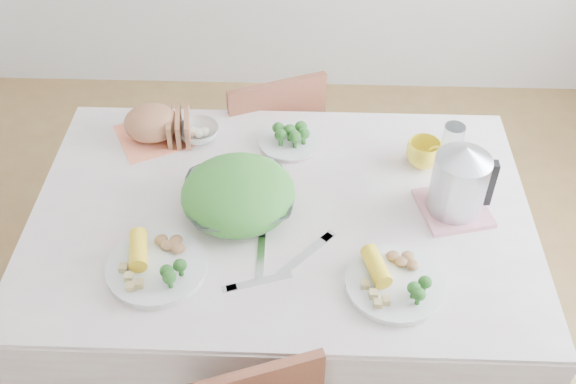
{
  "coord_description": "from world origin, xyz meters",
  "views": [
    {
      "loc": [
        0.07,
        -1.43,
        2.19
      ],
      "look_at": [
        0.02,
        0.02,
        0.82
      ],
      "focal_mm": 42.0,
      "sensor_mm": 36.0,
      "label": 1
    }
  ],
  "objects_px": {
    "dining_table": "(282,291)",
    "chair_far": "(264,140)",
    "dinner_plate_left": "(157,268)",
    "electric_kettle": "(460,180)",
    "dinner_plate_right": "(395,284)",
    "salad_bowl": "(239,200)",
    "yellow_mug": "(423,153)"
  },
  "relations": [
    {
      "from": "dining_table",
      "to": "chair_far",
      "type": "xyz_separation_m",
      "value": [
        -0.1,
        0.7,
        0.09
      ]
    },
    {
      "from": "dinner_plate_left",
      "to": "electric_kettle",
      "type": "relative_size",
      "value": 1.22
    },
    {
      "from": "dinner_plate_right",
      "to": "dinner_plate_left",
      "type": "bearing_deg",
      "value": 176.99
    },
    {
      "from": "salad_bowl",
      "to": "dinner_plate_right",
      "type": "xyz_separation_m",
      "value": [
        0.44,
        -0.28,
        -0.03
      ]
    },
    {
      "from": "chair_far",
      "to": "yellow_mug",
      "type": "xyz_separation_m",
      "value": [
        0.55,
        -0.47,
        0.34
      ]
    },
    {
      "from": "dining_table",
      "to": "salad_bowl",
      "type": "xyz_separation_m",
      "value": [
        -0.13,
        -0.0,
        0.43
      ]
    },
    {
      "from": "dining_table",
      "to": "electric_kettle",
      "type": "relative_size",
      "value": 6.16
    },
    {
      "from": "salad_bowl",
      "to": "electric_kettle",
      "type": "bearing_deg",
      "value": 1.82
    },
    {
      "from": "dining_table",
      "to": "yellow_mug",
      "type": "distance_m",
      "value": 0.66
    },
    {
      "from": "dining_table",
      "to": "salad_bowl",
      "type": "bearing_deg",
      "value": -179.83
    },
    {
      "from": "chair_far",
      "to": "electric_kettle",
      "type": "distance_m",
      "value": 1.01
    },
    {
      "from": "dinner_plate_left",
      "to": "electric_kettle",
      "type": "xyz_separation_m",
      "value": [
        0.85,
        0.27,
        0.11
      ]
    },
    {
      "from": "salad_bowl",
      "to": "electric_kettle",
      "type": "xyz_separation_m",
      "value": [
        0.64,
        0.02,
        0.08
      ]
    },
    {
      "from": "dining_table",
      "to": "dinner_plate_left",
      "type": "relative_size",
      "value": 5.04
    },
    {
      "from": "chair_far",
      "to": "salad_bowl",
      "type": "relative_size",
      "value": 2.69
    },
    {
      "from": "yellow_mug",
      "to": "electric_kettle",
      "type": "distance_m",
      "value": 0.23
    },
    {
      "from": "dinner_plate_left",
      "to": "dinner_plate_right",
      "type": "xyz_separation_m",
      "value": [
        0.65,
        -0.03,
        0.0
      ]
    },
    {
      "from": "chair_far",
      "to": "electric_kettle",
      "type": "relative_size",
      "value": 3.76
    },
    {
      "from": "dinner_plate_right",
      "to": "dining_table",
      "type": "bearing_deg",
      "value": 138.48
    },
    {
      "from": "dining_table",
      "to": "dinner_plate_left",
      "type": "xyz_separation_m",
      "value": [
        -0.33,
        -0.25,
        0.4
      ]
    },
    {
      "from": "dining_table",
      "to": "yellow_mug",
      "type": "bearing_deg",
      "value": 27.25
    },
    {
      "from": "dinner_plate_right",
      "to": "electric_kettle",
      "type": "relative_size",
      "value": 1.18
    },
    {
      "from": "chair_far",
      "to": "dinner_plate_right",
      "type": "height_order",
      "value": "chair_far"
    },
    {
      "from": "dinner_plate_left",
      "to": "electric_kettle",
      "type": "height_order",
      "value": "electric_kettle"
    },
    {
      "from": "electric_kettle",
      "to": "dinner_plate_left",
      "type": "bearing_deg",
      "value": -140.52
    },
    {
      "from": "chair_far",
      "to": "dinner_plate_left",
      "type": "height_order",
      "value": "chair_far"
    },
    {
      "from": "chair_far",
      "to": "dinner_plate_left",
      "type": "bearing_deg",
      "value": 54.16
    },
    {
      "from": "yellow_mug",
      "to": "dinner_plate_right",
      "type": "bearing_deg",
      "value": -104.21
    },
    {
      "from": "yellow_mug",
      "to": "salad_bowl",
      "type": "bearing_deg",
      "value": -158.1
    },
    {
      "from": "salad_bowl",
      "to": "yellow_mug",
      "type": "bearing_deg",
      "value": 21.9
    },
    {
      "from": "dining_table",
      "to": "salad_bowl",
      "type": "distance_m",
      "value": 0.44
    },
    {
      "from": "dinner_plate_right",
      "to": "electric_kettle",
      "type": "height_order",
      "value": "electric_kettle"
    }
  ]
}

